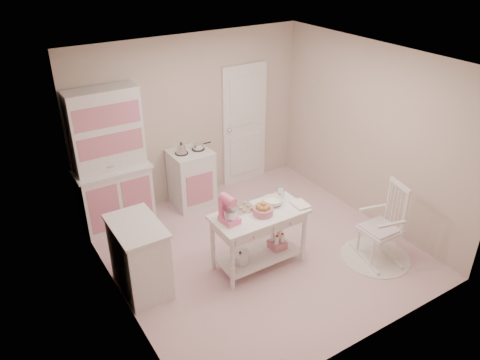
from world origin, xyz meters
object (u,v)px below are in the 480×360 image
(hutch, at_px, (111,161))
(work_table, at_px, (259,239))
(stand_mixer, at_px, (229,210))
(rocking_chair, at_px, (381,223))
(bread_basket, at_px, (263,211))
(stove, at_px, (192,178))
(base_cabinet, at_px, (140,257))

(hutch, bearing_deg, work_table, -57.34)
(hutch, xyz_separation_m, stand_mixer, (0.80, -1.88, -0.07))
(hutch, bearing_deg, stand_mixer, -66.99)
(hutch, xyz_separation_m, work_table, (1.22, -1.90, -0.64))
(rocking_chair, relative_size, bread_basket, 4.40)
(stove, height_order, stand_mixer, stand_mixer)
(stove, relative_size, base_cabinet, 1.00)
(bread_basket, bearing_deg, stand_mixer, 170.96)
(stove, distance_m, stand_mixer, 1.94)
(work_table, bearing_deg, bread_basket, -68.20)
(base_cabinet, relative_size, work_table, 0.77)
(work_table, bearing_deg, stove, 90.60)
(hutch, bearing_deg, base_cabinet, -98.68)
(stove, xyz_separation_m, base_cabinet, (-1.43, -1.47, 0.00))
(base_cabinet, bearing_deg, stove, 45.79)
(work_table, bearing_deg, base_cabinet, 165.33)
(rocking_chair, xyz_separation_m, work_table, (-1.42, 0.71, -0.15))
(stand_mixer, bearing_deg, work_table, -9.99)
(stove, distance_m, bread_basket, 1.94)
(hutch, distance_m, base_cabinet, 1.65)
(base_cabinet, height_order, stand_mixer, stand_mixer)
(stove, xyz_separation_m, bread_basket, (0.04, -1.90, 0.39))
(base_cabinet, bearing_deg, stand_mixer, -19.24)
(base_cabinet, relative_size, stand_mixer, 2.71)
(rocking_chair, bearing_deg, hutch, 148.76)
(hutch, height_order, stove, hutch)
(base_cabinet, distance_m, bread_basket, 1.58)
(work_table, bearing_deg, rocking_chair, -26.63)
(rocking_chair, bearing_deg, stove, 132.78)
(bread_basket, bearing_deg, work_table, 111.80)
(rocking_chair, distance_m, work_table, 1.59)
(rocking_chair, distance_m, stand_mixer, 2.02)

